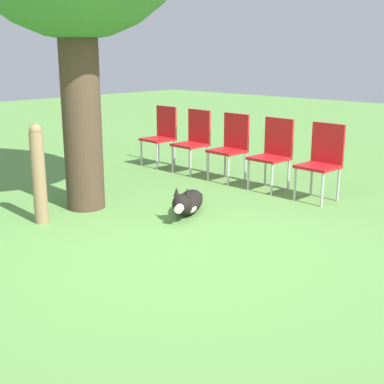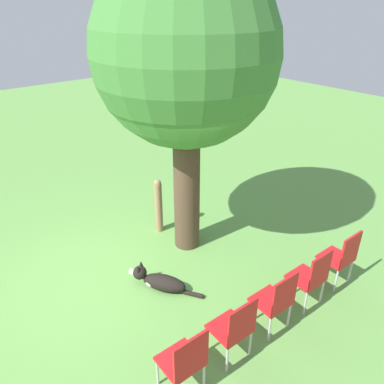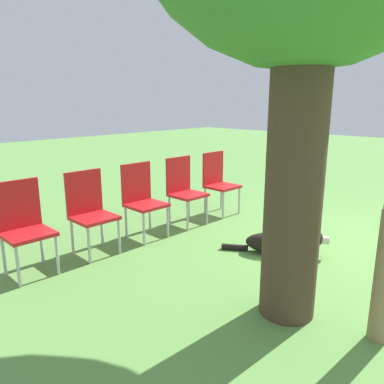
{
  "view_description": "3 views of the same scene",
  "coord_description": "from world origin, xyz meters",
  "px_view_note": "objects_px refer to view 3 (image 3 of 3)",
  "views": [
    {
      "loc": [
        -3.45,
        -3.55,
        1.77
      ],
      "look_at": [
        0.68,
        0.33,
        0.28
      ],
      "focal_mm": 50.0,
      "sensor_mm": 36.0,
      "label": 1
    },
    {
      "loc": [
        4.37,
        -2.01,
        3.95
      ],
      "look_at": [
        0.12,
        1.56,
        1.03
      ],
      "focal_mm": 35.0,
      "sensor_mm": 36.0,
      "label": 2
    },
    {
      "loc": [
        -1.21,
        4.02,
        1.69
      ],
      "look_at": [
        1.58,
        0.99,
        0.68
      ],
      "focal_mm": 35.0,
      "sensor_mm": 36.0,
      "label": 3
    }
  ],
  "objects_px": {
    "dog": "(283,243)",
    "red_chair_4": "(23,222)",
    "red_chair_0": "(218,179)",
    "red_chair_3": "(90,208)",
    "red_chair_2": "(142,196)",
    "red_chair_1": "(184,187)"
  },
  "relations": [
    {
      "from": "dog",
      "to": "red_chair_4",
      "type": "xyz_separation_m",
      "value": [
        1.66,
        2.16,
        0.39
      ]
    },
    {
      "from": "red_chair_0",
      "to": "red_chair_4",
      "type": "height_order",
      "value": "same"
    },
    {
      "from": "dog",
      "to": "red_chair_3",
      "type": "relative_size",
      "value": 1.12
    },
    {
      "from": "red_chair_0",
      "to": "dog",
      "type": "bearing_deg",
      "value": -23.82
    },
    {
      "from": "red_chair_2",
      "to": "red_chair_3",
      "type": "bearing_deg",
      "value": -89.87
    },
    {
      "from": "red_chair_4",
      "to": "red_chair_2",
      "type": "bearing_deg",
      "value": 90.13
    },
    {
      "from": "red_chair_3",
      "to": "red_chair_4",
      "type": "height_order",
      "value": "same"
    },
    {
      "from": "dog",
      "to": "red_chair_2",
      "type": "xyz_separation_m",
      "value": [
        1.61,
        0.7,
        0.39
      ]
    },
    {
      "from": "red_chair_0",
      "to": "red_chair_2",
      "type": "relative_size",
      "value": 1.0
    },
    {
      "from": "dog",
      "to": "red_chair_1",
      "type": "distance_m",
      "value": 1.64
    },
    {
      "from": "red_chair_4",
      "to": "dog",
      "type": "bearing_deg",
      "value": 54.51
    },
    {
      "from": "red_chair_2",
      "to": "red_chair_4",
      "type": "distance_m",
      "value": 1.46
    },
    {
      "from": "dog",
      "to": "red_chair_0",
      "type": "distance_m",
      "value": 1.78
    },
    {
      "from": "dog",
      "to": "red_chair_3",
      "type": "distance_m",
      "value": 2.21
    },
    {
      "from": "red_chair_2",
      "to": "red_chair_3",
      "type": "distance_m",
      "value": 0.73
    },
    {
      "from": "red_chair_2",
      "to": "red_chair_3",
      "type": "height_order",
      "value": "same"
    },
    {
      "from": "red_chair_1",
      "to": "red_chair_4",
      "type": "bearing_deg",
      "value": -89.87
    },
    {
      "from": "red_chair_3",
      "to": "red_chair_4",
      "type": "relative_size",
      "value": 1.0
    },
    {
      "from": "red_chair_1",
      "to": "red_chair_3",
      "type": "xyz_separation_m",
      "value": [
        0.05,
        1.46,
        0.0
      ]
    },
    {
      "from": "red_chair_3",
      "to": "red_chair_4",
      "type": "xyz_separation_m",
      "value": [
        0.02,
        0.73,
        0.0
      ]
    },
    {
      "from": "red_chair_0",
      "to": "red_chair_4",
      "type": "xyz_separation_m",
      "value": [
        0.1,
        2.92,
        0.0
      ]
    },
    {
      "from": "red_chair_3",
      "to": "red_chair_1",
      "type": "bearing_deg",
      "value": 90.13
    }
  ]
}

